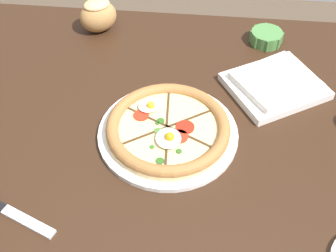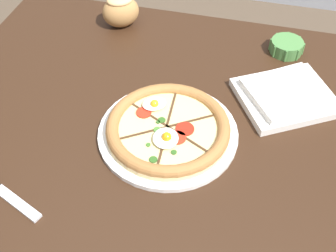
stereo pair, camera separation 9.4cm
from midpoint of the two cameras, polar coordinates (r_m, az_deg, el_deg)
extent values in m
cube|color=#331E11|center=(1.00, -2.76, 0.03)|extent=(1.19, 0.92, 0.03)
cube|color=#331E11|center=(1.69, -19.00, 3.05)|extent=(0.06, 0.06, 0.71)
cube|color=#331E11|center=(1.61, 19.51, 0.26)|extent=(0.06, 0.06, 0.71)
cylinder|color=white|center=(0.96, -2.81, -1.13)|extent=(0.32, 0.32, 0.01)
cylinder|color=#E5C684|center=(0.95, -2.83, -0.65)|extent=(0.28, 0.28, 0.01)
cylinder|color=#E0CC84|center=(0.94, -2.85, -0.34)|extent=(0.23, 0.23, 0.00)
torus|color=#A36B38|center=(0.94, -2.85, -0.28)|extent=(0.28, 0.28, 0.03)
cube|color=#472D19|center=(0.90, -3.15, -2.98)|extent=(0.01, 0.12, 0.00)
cube|color=#472D19|center=(0.92, 0.15, -1.70)|extent=(0.11, 0.06, 0.00)
cube|color=#472D19|center=(0.96, 0.30, 0.92)|extent=(0.10, 0.07, 0.00)
cube|color=#472D19|center=(0.98, -2.58, 2.25)|extent=(0.01, 0.12, 0.00)
cube|color=#472D19|center=(0.97, -5.70, 1.12)|extent=(0.11, 0.06, 0.00)
cube|color=#472D19|center=(0.93, -6.12, -1.47)|extent=(0.10, 0.07, 0.00)
cylinder|color=red|center=(0.97, -6.43, 1.30)|extent=(0.04, 0.04, 0.00)
cylinder|color=red|center=(0.92, -1.38, -1.60)|extent=(0.04, 0.04, 0.00)
cylinder|color=red|center=(0.94, -0.51, -0.31)|extent=(0.04, 0.04, 0.00)
ellipsoid|color=white|center=(0.98, -5.18, 2.68)|extent=(0.07, 0.07, 0.01)
sphere|color=#F4AD1E|center=(0.97, -5.11, 2.66)|extent=(0.02, 0.02, 0.02)
ellipsoid|color=white|center=(0.91, -2.91, -1.82)|extent=(0.07, 0.07, 0.01)
sphere|color=orange|center=(0.90, -2.76, -1.66)|extent=(0.02, 0.02, 0.02)
cylinder|color=#2D5B1E|center=(0.95, -3.84, 0.56)|extent=(0.02, 0.02, 0.00)
cylinder|color=#477A2D|center=(0.92, -3.60, -1.97)|extent=(0.01, 0.01, 0.00)
cylinder|color=#2D5B1E|center=(0.88, -4.12, -4.91)|extent=(0.02, 0.02, 0.00)
cylinder|color=#477A2D|center=(0.93, -4.24, -0.82)|extent=(0.02, 0.02, 0.00)
cylinder|color=#2D5B1E|center=(0.95, -4.30, 0.24)|extent=(0.01, 0.01, 0.00)
cylinder|color=#2D5B1E|center=(0.89, -1.52, -3.60)|extent=(0.01, 0.01, 0.00)
cylinder|color=#386B23|center=(0.90, -5.15, -2.98)|extent=(0.01, 0.01, 0.00)
cylinder|color=#386B23|center=(0.93, -2.94, -0.63)|extent=(0.01, 0.01, 0.00)
cylinder|color=#4C8442|center=(1.24, 11.04, 11.63)|extent=(0.09, 0.09, 0.04)
cylinder|color=beige|center=(1.24, 11.07, 11.80)|extent=(0.07, 0.07, 0.02)
cylinder|color=#4C8442|center=(1.24, 13.07, 11.42)|extent=(0.01, 0.01, 0.03)
cylinder|color=#4C8442|center=(1.27, 12.41, 12.29)|extent=(0.01, 0.01, 0.03)
cylinder|color=#4C8442|center=(1.27, 10.98, 12.76)|extent=(0.01, 0.01, 0.03)
cylinder|color=#4C8442|center=(1.26, 9.57, 12.57)|extent=(0.01, 0.01, 0.03)
cylinder|color=#4C8442|center=(1.23, 8.98, 11.82)|extent=(0.01, 0.01, 0.03)
cylinder|color=#4C8442|center=(1.21, 9.60, 10.93)|extent=(0.01, 0.01, 0.03)
cylinder|color=#4C8442|center=(1.20, 11.09, 10.43)|extent=(0.01, 0.01, 0.03)
cylinder|color=#4C8442|center=(1.22, 12.55, 10.64)|extent=(0.01, 0.01, 0.03)
cube|color=silver|center=(1.09, 11.87, 5.19)|extent=(0.29, 0.28, 0.02)
cube|color=silver|center=(1.08, 12.02, 5.91)|extent=(0.24, 0.23, 0.02)
ellipsoid|color=#B27F47|center=(1.28, -11.59, 14.25)|extent=(0.14, 0.13, 0.09)
ellipsoid|color=#EAB775|center=(1.26, -11.85, 15.70)|extent=(0.10, 0.09, 0.03)
cube|color=silver|center=(0.88, -21.42, -12.17)|extent=(0.12, 0.06, 0.01)
camera|label=1|loc=(0.05, -92.87, -3.07)|focal=45.00mm
camera|label=2|loc=(0.05, 87.13, 3.07)|focal=45.00mm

